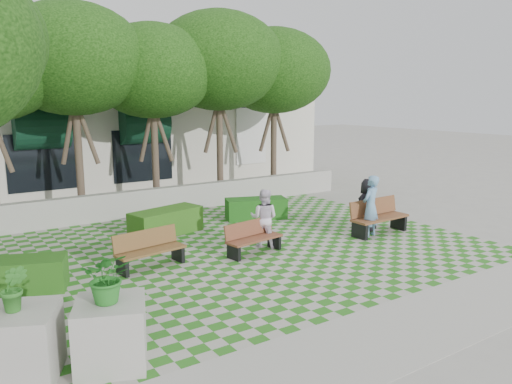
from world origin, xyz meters
TOP-DOWN VIEW (x-y plane):
  - ground at (0.00, 0.00)m, footprint 90.00×90.00m
  - lawn at (0.00, 1.00)m, footprint 12.00×12.00m
  - sidewalk_south at (0.00, -4.70)m, footprint 16.00×2.00m
  - retaining_wall at (0.00, 6.20)m, footprint 15.00×0.36m
  - bench_east at (3.93, 0.01)m, footprint 2.00×0.73m
  - bench_mid at (-0.28, 0.47)m, footprint 1.69×0.79m
  - bench_west at (-2.96, 0.94)m, footprint 1.78×0.82m
  - hedge_midright at (1.88, 3.57)m, footprint 2.15×1.44m
  - hedge_midleft at (-1.43, 3.45)m, footprint 2.33×1.37m
  - hedge_west at (-5.90, 1.07)m, footprint 2.18×1.47m
  - planter_front at (-5.15, -2.98)m, footprint 1.34×1.34m
  - planter_back at (-6.38, -2.62)m, footprint 1.40×1.40m
  - person_blue at (3.49, -0.07)m, footprint 0.76×0.61m
  - person_dark at (3.78, 0.32)m, footprint 0.86×0.62m
  - person_white at (0.31, 0.83)m, footprint 0.97×0.99m
  - tree_row at (-1.86, 5.95)m, footprint 17.70×13.40m
  - building at (0.93, 14.08)m, footprint 18.00×8.92m

SIDE VIEW (x-z plane):
  - ground at x=0.00m, z-range 0.00..0.00m
  - sidewalk_south at x=0.00m, z-range 0.00..0.01m
  - lawn at x=0.00m, z-range 0.01..0.01m
  - hedge_midright at x=1.88m, z-range 0.00..0.70m
  - hedge_west at x=-5.90m, z-range 0.00..0.71m
  - hedge_midleft at x=-1.43m, z-range 0.00..0.76m
  - bench_mid at x=-0.28m, z-range -0.02..0.84m
  - bench_west at x=-2.96m, z-range -0.02..0.88m
  - retaining_wall at x=0.00m, z-range 0.00..0.90m
  - bench_east at x=3.93m, z-range -0.02..1.02m
  - planter_back at x=-6.38m, z-range -0.29..1.46m
  - planter_front at x=-5.15m, z-range -0.17..1.65m
  - person_white at x=0.31m, z-range 0.00..1.60m
  - person_dark at x=3.78m, z-range 0.00..1.64m
  - person_blue at x=3.49m, z-range 0.00..1.82m
  - building at x=0.93m, z-range -0.06..5.09m
  - tree_row at x=-1.86m, z-range 1.47..8.88m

